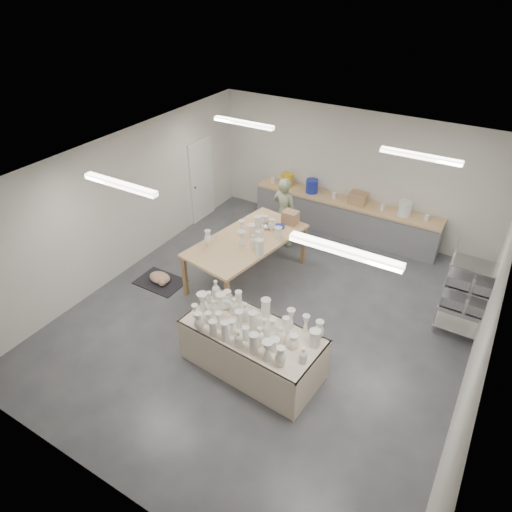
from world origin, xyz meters
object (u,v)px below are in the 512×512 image
Objects in this scene: drying_table at (252,346)px; work_table at (252,238)px; potter at (284,212)px; red_stool at (289,229)px.

work_table is (-1.35, 2.21, 0.50)m from drying_table.
work_table is at bearing 98.60° from potter.
work_table is 1.54m from potter.
red_stool is (0.00, 0.27, -0.59)m from potter.
potter reaches higher than work_table.
potter is (-1.41, 3.75, 0.38)m from drying_table.
potter is (-0.06, 1.54, -0.12)m from work_table.
work_table is at bearing -88.24° from red_stool.
potter reaches higher than red_stool.
drying_table is 0.86× the size of work_table.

